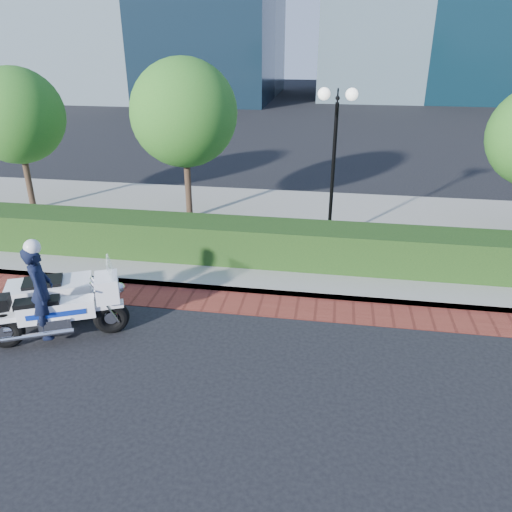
# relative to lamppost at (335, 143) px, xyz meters

# --- Properties ---
(ground) EXTENTS (120.00, 120.00, 0.00)m
(ground) POSITION_rel_lamppost_xyz_m (-1.00, -5.20, -2.96)
(ground) COLOR black
(ground) RESTS_ON ground
(brick_strip) EXTENTS (60.00, 1.00, 0.01)m
(brick_strip) POSITION_rel_lamppost_xyz_m (-1.00, -3.70, -2.95)
(brick_strip) COLOR maroon
(brick_strip) RESTS_ON ground
(sidewalk) EXTENTS (60.00, 8.00, 0.15)m
(sidewalk) POSITION_rel_lamppost_xyz_m (-1.00, 0.80, -2.88)
(sidewalk) COLOR gray
(sidewalk) RESTS_ON ground
(hedge_main) EXTENTS (18.00, 1.20, 1.00)m
(hedge_main) POSITION_rel_lamppost_xyz_m (-1.00, -1.60, -2.31)
(hedge_main) COLOR black
(hedge_main) RESTS_ON sidewalk
(lamppost) EXTENTS (1.02, 0.70, 4.21)m
(lamppost) POSITION_rel_lamppost_xyz_m (0.00, 0.00, 0.00)
(lamppost) COLOR black
(lamppost) RESTS_ON sidewalk
(tree_a) EXTENTS (3.00, 3.00, 4.58)m
(tree_a) POSITION_rel_lamppost_xyz_m (-10.00, 1.30, 0.26)
(tree_a) COLOR #332319
(tree_a) RESTS_ON sidewalk
(tree_b) EXTENTS (3.20, 3.20, 4.89)m
(tree_b) POSITION_rel_lamppost_xyz_m (-4.50, 1.30, 0.48)
(tree_b) COLOR #332319
(tree_b) RESTS_ON sidewalk
(police_motorcycle) EXTENTS (2.80, 2.12, 2.19)m
(police_motorcycle) POSITION_rel_lamppost_xyz_m (-5.40, -5.40, -2.21)
(police_motorcycle) COLOR black
(police_motorcycle) RESTS_ON ground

